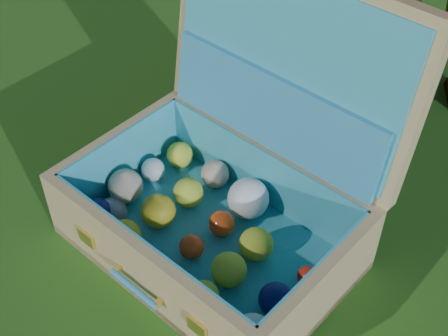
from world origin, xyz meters
The scene contains 3 objects.
ground centered at (0.00, 0.00, 0.00)m, with size 60.00×60.00×0.00m, color #215114.
stray_ball centered at (-0.41, -0.01, 0.04)m, with size 0.08×0.08×0.08m, color teal.
suitcase centered at (-0.13, 0.10, 0.18)m, with size 0.81×0.74×0.64m.
Camera 1 is at (0.29, -0.87, 1.22)m, focal length 50.00 mm.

